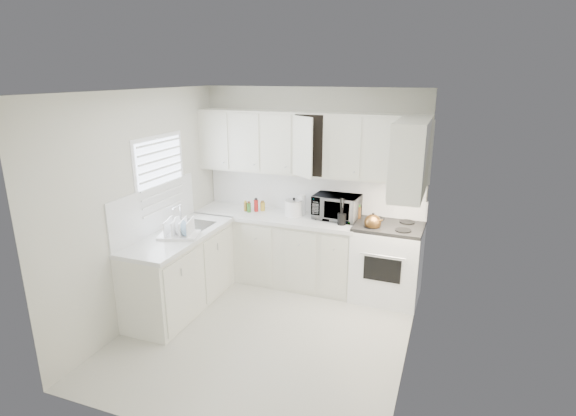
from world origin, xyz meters
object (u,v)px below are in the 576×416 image
at_px(stove, 388,252).
at_px(microwave, 337,204).
at_px(rice_cooker, 294,207).
at_px(utensil_crock, 342,211).
at_px(dish_rack, 178,227).
at_px(tea_kettle, 373,221).

height_order(stove, microwave, microwave).
xyz_separation_m(stove, rice_cooker, (-1.27, 0.05, 0.44)).
height_order(utensil_crock, dish_rack, utensil_crock).
bearing_deg(microwave, dish_rack, -135.85).
relative_size(stove, microwave, 2.19).
bearing_deg(utensil_crock, dish_rack, -146.89).
bearing_deg(microwave, tea_kettle, -23.16).
height_order(microwave, rice_cooker, microwave).
bearing_deg(dish_rack, stove, 11.12).
bearing_deg(tea_kettle, dish_rack, -135.85).
height_order(rice_cooker, dish_rack, same).
distance_m(stove, rice_cooker, 1.34).
distance_m(tea_kettle, rice_cooker, 1.11).
xyz_separation_m(stove, dish_rack, (-2.23, -1.19, 0.44)).
height_order(microwave, utensil_crock, microwave).
bearing_deg(tea_kettle, utensil_crock, -170.36).
xyz_separation_m(stove, microwave, (-0.70, 0.11, 0.52)).
bearing_deg(utensil_crock, tea_kettle, -7.97).
distance_m(tea_kettle, dish_rack, 2.30).
relative_size(stove, dish_rack, 2.88).
bearing_deg(tea_kettle, stove, 59.24).
bearing_deg(tea_kettle, rice_cooker, -173.51).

